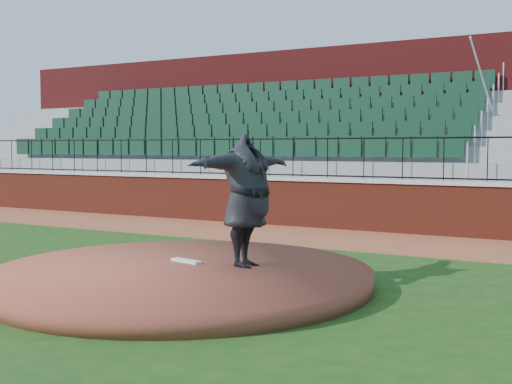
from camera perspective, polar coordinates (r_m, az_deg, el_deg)
ground at (r=10.12m, az=-4.18°, el=-7.88°), size 90.00×90.00×0.00m
warning_track at (r=14.86m, az=7.36°, el=-4.06°), size 34.00×3.20×0.01m
field_wall at (r=16.28m, az=9.47°, el=-1.28°), size 34.00×0.35×1.20m
wall_cap at (r=16.23m, az=9.50°, el=1.01°), size 34.00×0.45×0.10m
wall_railing at (r=16.21m, az=9.52°, el=2.95°), size 34.00×0.05×1.00m
seating_stands at (r=18.80m, az=12.34°, el=4.57°), size 34.00×5.10×4.60m
concourse_wall at (r=21.51m, az=14.53°, el=5.65°), size 34.00×0.50×5.50m
pitchers_mound at (r=9.93m, az=-6.59°, el=-7.40°), size 5.77×5.77×0.25m
pitching_rubber at (r=10.39m, az=-6.17°, el=-6.08°), size 0.60×0.27×0.04m
pitcher at (r=9.82m, az=-0.81°, el=-0.75°), size 0.84×2.54×2.04m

